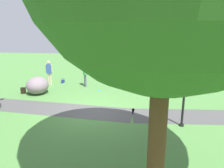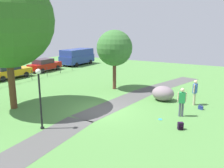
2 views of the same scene
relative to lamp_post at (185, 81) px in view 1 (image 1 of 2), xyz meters
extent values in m
plane|color=#4D833F|center=(4.16, -1.25, -2.04)|extent=(48.00, 48.00, 0.00)
cube|color=#4D4C4B|center=(-1.85, -1.20, -2.04)|extent=(8.09, 2.31, 0.01)
cube|color=#4D4C4B|center=(6.12, -1.43, -2.04)|extent=(8.16, 2.76, 0.01)
cylinder|color=#55361F|center=(1.54, 4.23, -0.19)|extent=(0.44, 0.44, 3.70)
cylinder|color=black|center=(0.00, 0.00, -1.99)|extent=(0.20, 0.20, 0.10)
cylinder|color=black|center=(0.00, 0.00, -0.54)|extent=(0.10, 0.10, 3.01)
sphere|color=white|center=(0.00, 0.00, 1.10)|extent=(0.28, 0.28, 0.28)
ellipsoid|color=gray|center=(8.29, -4.00, -1.49)|extent=(1.51, 1.73, 1.10)
cylinder|color=beige|center=(8.43, -6.28, -1.61)|extent=(0.13, 0.13, 0.87)
cylinder|color=beige|center=(8.27, -6.26, -1.61)|extent=(0.13, 0.13, 0.87)
cube|color=#375AAB|center=(8.35, -6.27, -0.84)|extent=(0.38, 0.28, 0.66)
cylinder|color=beige|center=(8.57, -6.29, -0.81)|extent=(0.08, 0.08, 0.58)
cylinder|color=beige|center=(8.14, -6.24, -0.81)|extent=(0.08, 0.08, 0.58)
sphere|color=beige|center=(8.35, -6.27, -0.37)|extent=(0.24, 0.24, 0.24)
cylinder|color=#4C4F62|center=(5.58, -5.96, -1.61)|extent=(0.13, 0.13, 0.87)
cylinder|color=#4C4F62|center=(5.64, -6.11, -1.61)|extent=(0.13, 0.13, 0.87)
cube|color=#299750|center=(5.61, -6.03, -0.84)|extent=(0.36, 0.43, 0.66)
cylinder|color=beige|center=(5.53, -5.83, -0.81)|extent=(0.08, 0.08, 0.58)
cylinder|color=beige|center=(5.70, -6.24, -0.81)|extent=(0.08, 0.08, 0.58)
sphere|color=beige|center=(5.61, -6.03, -0.37)|extent=(0.24, 0.24, 0.24)
cube|color=navy|center=(7.56, -6.86, -1.92)|extent=(0.19, 0.34, 0.24)
torus|color=navy|center=(7.56, -6.86, -1.74)|extent=(0.33, 0.33, 0.02)
cube|color=black|center=(9.24, -3.91, -1.84)|extent=(0.31, 0.25, 0.40)
cube|color=black|center=(9.27, -4.04, -1.92)|extent=(0.20, 0.10, 0.18)
cube|color=black|center=(3.63, -6.51, -1.84)|extent=(0.33, 0.34, 0.40)
cube|color=black|center=(3.52, -6.59, -1.92)|extent=(0.16, 0.19, 0.18)
cylinder|color=#2C96D3|center=(4.46, -5.11, -2.03)|extent=(0.24, 0.24, 0.02)
camera|label=1|loc=(2.15, 9.18, 2.21)|focal=35.49mm
camera|label=2|loc=(-8.58, -9.28, 3.27)|focal=38.37mm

